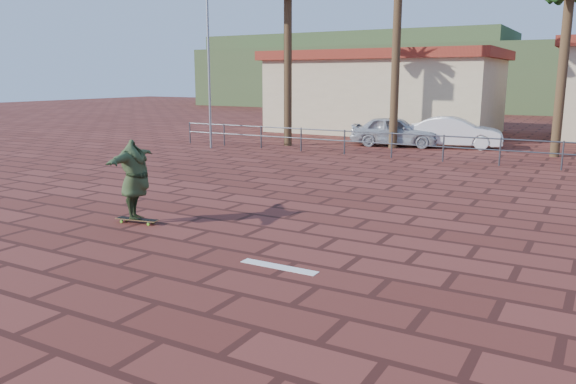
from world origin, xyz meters
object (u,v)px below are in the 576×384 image
(skateboarder, at_px, (135,180))
(car_white, at_px, (454,132))
(longboard, at_px, (137,220))
(car_silver, at_px, (395,131))

(skateboarder, distance_m, car_white, 16.98)
(skateboarder, xyz_separation_m, car_white, (2.73, 16.75, -0.28))
(longboard, xyz_separation_m, skateboarder, (-0.00, -0.00, 0.88))
(longboard, bearing_deg, car_silver, 79.15)
(longboard, height_order, car_white, car_white)
(longboard, relative_size, car_silver, 0.25)
(longboard, bearing_deg, skateboarder, 177.12)
(skateboarder, bearing_deg, car_white, -31.14)
(skateboarder, height_order, car_silver, skateboarder)
(car_silver, bearing_deg, skateboarder, 166.89)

